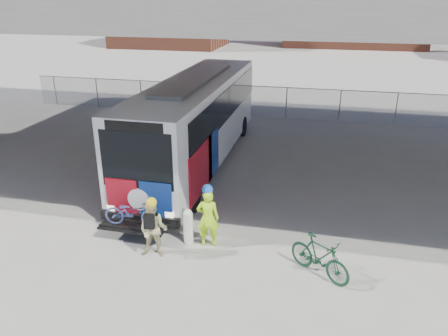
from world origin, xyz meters
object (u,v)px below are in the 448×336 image
(bike_parked, at_px, (320,257))
(bus, at_px, (196,115))
(bollard, at_px, (188,225))
(cyclist_hivis, at_px, (208,217))
(cyclist_tan, at_px, (153,229))

(bike_parked, bearing_deg, bus, 72.65)
(bollard, relative_size, bike_parked, 0.58)
(cyclist_hivis, xyz_separation_m, bike_parked, (3.19, -0.76, -0.38))
(cyclist_tan, xyz_separation_m, bike_parked, (4.49, 0.14, -0.30))
(bus, distance_m, bike_parked, 9.05)
(bus, height_order, bollard, bus)
(bus, distance_m, bollard, 6.71)
(bollard, relative_size, cyclist_hivis, 0.56)
(bollard, bearing_deg, cyclist_hivis, 0.00)
(bollard, distance_m, cyclist_tan, 1.17)
(bus, height_order, cyclist_tan, bus)
(bus, relative_size, cyclist_tan, 7.14)
(cyclist_hivis, distance_m, bike_parked, 3.30)
(bus, bearing_deg, cyclist_tan, -82.78)
(bus, xyz_separation_m, cyclist_hivis, (2.22, -6.33, -1.18))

